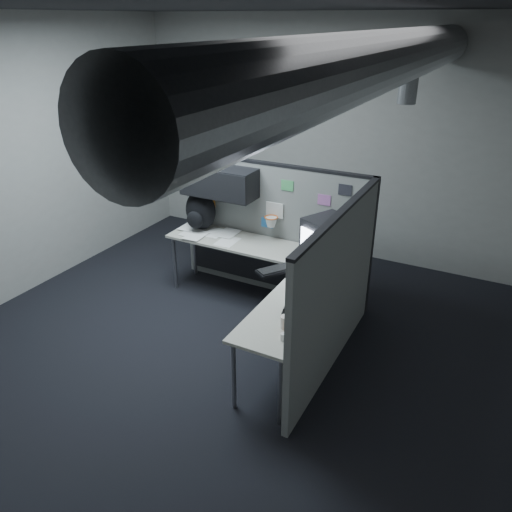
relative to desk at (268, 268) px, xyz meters
The scene contains 12 objects.
room 1.69m from the desk, 59.55° to the right, with size 5.62×5.62×3.22m.
partition_back 0.77m from the desk, 126.93° to the left, with size 2.44×0.42×1.63m.
partition_right 1.09m from the desk, 26.97° to the right, with size 0.07×2.23×1.63m.
desk is the anchor object (origin of this frame).
monitor 0.76m from the desk, 14.02° to the left, with size 0.61×0.61×0.52m.
keyboard 0.34m from the desk, 42.19° to the right, with size 0.41×0.49×0.04m.
mouse 0.69m from the desk, 34.86° to the right, with size 0.32×0.30×0.05m.
phone 1.16m from the desk, 52.09° to the right, with size 0.23×0.24×0.10m.
bottles 1.51m from the desk, 56.97° to the right, with size 0.17×0.17×0.09m.
cup 1.37m from the desk, 57.37° to the right, with size 0.08×0.08×0.12m, color silver.
papers 1.00m from the desk, 163.96° to the left, with size 0.85×0.56×0.02m.
backpack 1.23m from the desk, 161.74° to the left, with size 0.45×0.43×0.49m.
Camera 1 is at (2.32, -3.71, 3.11)m, focal length 35.00 mm.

